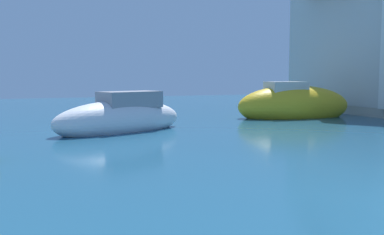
{
  "coord_description": "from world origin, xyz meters",
  "views": [
    {
      "loc": [
        -6.97,
        -3.86,
        2.11
      ],
      "look_at": [
        -0.92,
        10.95,
        0.54
      ],
      "focal_mm": 38.53,
      "sensor_mm": 36.0,
      "label": 1
    }
  ],
  "objects_px": {
    "moored_boat_0": "(122,118)",
    "waterfront_building_annex": "(358,39)",
    "waterfront_building_far": "(380,35)",
    "moored_boat_3": "(294,105)"
  },
  "relations": [
    {
      "from": "moored_boat_3",
      "to": "waterfront_building_far",
      "type": "bearing_deg",
      "value": 15.55
    },
    {
      "from": "moored_boat_0",
      "to": "waterfront_building_far",
      "type": "xyz_separation_m",
      "value": [
        16.47,
        3.14,
        4.13
      ]
    },
    {
      "from": "moored_boat_3",
      "to": "waterfront_building_far",
      "type": "relative_size",
      "value": 0.63
    },
    {
      "from": "moored_boat_0",
      "to": "waterfront_building_annex",
      "type": "distance_m",
      "value": 17.64
    },
    {
      "from": "waterfront_building_annex",
      "to": "waterfront_building_far",
      "type": "bearing_deg",
      "value": -90.0
    },
    {
      "from": "moored_boat_3",
      "to": "waterfront_building_annex",
      "type": "distance_m",
      "value": 8.37
    },
    {
      "from": "moored_boat_0",
      "to": "waterfront_building_annex",
      "type": "height_order",
      "value": "waterfront_building_annex"
    },
    {
      "from": "moored_boat_0",
      "to": "moored_boat_3",
      "type": "bearing_deg",
      "value": 171.75
    },
    {
      "from": "moored_boat_3",
      "to": "waterfront_building_annex",
      "type": "bearing_deg",
      "value": 28.81
    },
    {
      "from": "waterfront_building_annex",
      "to": "moored_boat_3",
      "type": "bearing_deg",
      "value": -158.06
    }
  ]
}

